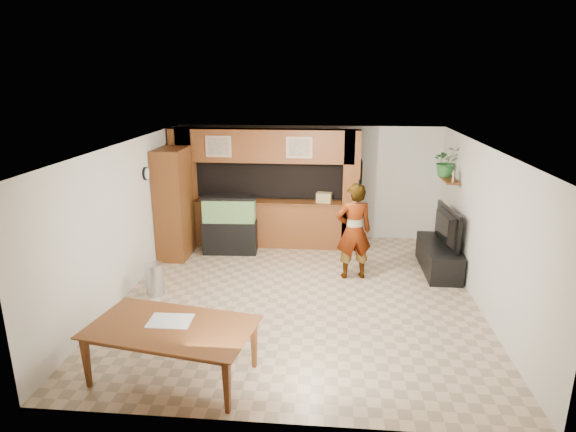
# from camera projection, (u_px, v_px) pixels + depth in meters

# --- Properties ---
(floor) EXTENTS (6.50, 6.50, 0.00)m
(floor) POSITION_uv_depth(u_px,v_px,m) (298.00, 295.00, 8.40)
(floor) COLOR tan
(floor) RESTS_ON ground
(ceiling) EXTENTS (6.50, 6.50, 0.00)m
(ceiling) POSITION_uv_depth(u_px,v_px,m) (299.00, 146.00, 7.67)
(ceiling) COLOR white
(ceiling) RESTS_ON wall_back
(wall_back) EXTENTS (6.00, 0.00, 6.00)m
(wall_back) POSITION_uv_depth(u_px,v_px,m) (308.00, 182.00, 11.14)
(wall_back) COLOR beige
(wall_back) RESTS_ON floor
(wall_left) EXTENTS (0.00, 6.50, 6.50)m
(wall_left) POSITION_uv_depth(u_px,v_px,m) (125.00, 219.00, 8.29)
(wall_left) COLOR beige
(wall_left) RESTS_ON floor
(wall_right) EXTENTS (0.00, 6.50, 6.50)m
(wall_right) POSITION_uv_depth(u_px,v_px,m) (483.00, 229.00, 7.78)
(wall_right) COLOR beige
(wall_right) RESTS_ON floor
(partition) EXTENTS (4.20, 0.99, 2.60)m
(partition) POSITION_uv_depth(u_px,v_px,m) (264.00, 187.00, 10.63)
(partition) COLOR brown
(partition) RESTS_ON floor
(wall_clock) EXTENTS (0.05, 0.25, 0.25)m
(wall_clock) POSITION_uv_depth(u_px,v_px,m) (146.00, 174.00, 9.08)
(wall_clock) COLOR black
(wall_clock) RESTS_ON wall_left
(wall_shelf) EXTENTS (0.25, 0.90, 0.04)m
(wall_shelf) POSITION_uv_depth(u_px,v_px,m) (449.00, 179.00, 9.54)
(wall_shelf) COLOR brown
(wall_shelf) RESTS_ON wall_right
(pantry_cabinet) EXTENTS (0.57, 0.93, 2.28)m
(pantry_cabinet) POSITION_uv_depth(u_px,v_px,m) (174.00, 204.00, 9.92)
(pantry_cabinet) COLOR brown
(pantry_cabinet) RESTS_ON floor
(trash_can) EXTENTS (0.31, 0.31, 0.57)m
(trash_can) POSITION_uv_depth(u_px,v_px,m) (155.00, 279.00, 8.35)
(trash_can) COLOR #B2B2B7
(trash_can) RESTS_ON floor
(aquarium) EXTENTS (1.13, 0.43, 1.26)m
(aquarium) POSITION_uv_depth(u_px,v_px,m) (230.00, 225.00, 10.23)
(aquarium) COLOR black
(aquarium) RESTS_ON floor
(tv_stand) EXTENTS (0.60, 1.62, 0.54)m
(tv_stand) POSITION_uv_depth(u_px,v_px,m) (438.00, 257.00, 9.38)
(tv_stand) COLOR black
(tv_stand) RESTS_ON floor
(television) EXTENTS (0.29, 1.27, 0.73)m
(television) POSITION_uv_depth(u_px,v_px,m) (441.00, 226.00, 9.20)
(television) COLOR black
(television) RESTS_ON tv_stand
(photo_frame) EXTENTS (0.07, 0.16, 0.21)m
(photo_frame) POSITION_uv_depth(u_px,v_px,m) (453.00, 176.00, 9.20)
(photo_frame) COLOR tan
(photo_frame) RESTS_ON wall_shelf
(potted_plant) EXTENTS (0.61, 0.55, 0.61)m
(potted_plant) POSITION_uv_depth(u_px,v_px,m) (446.00, 161.00, 9.63)
(potted_plant) COLOR #2C6E30
(potted_plant) RESTS_ON wall_shelf
(person) EXTENTS (0.74, 0.57, 1.83)m
(person) POSITION_uv_depth(u_px,v_px,m) (354.00, 231.00, 8.89)
(person) COLOR #978353
(person) RESTS_ON floor
(microphone) EXTENTS (0.03, 0.09, 0.15)m
(microphone) POSITION_uv_depth(u_px,v_px,m) (359.00, 183.00, 8.47)
(microphone) COLOR black
(microphone) RESTS_ON person
(dining_table) EXTENTS (2.20, 1.47, 0.71)m
(dining_table) POSITION_uv_depth(u_px,v_px,m) (171.00, 353.00, 5.99)
(dining_table) COLOR brown
(dining_table) RESTS_ON floor
(newspaper_a) EXTENTS (0.55, 0.40, 0.01)m
(newspaper_a) POSITION_uv_depth(u_px,v_px,m) (170.00, 321.00, 6.05)
(newspaper_a) COLOR silver
(newspaper_a) RESTS_ON dining_table
(counter_box) EXTENTS (0.34, 0.25, 0.21)m
(counter_box) POSITION_uv_depth(u_px,v_px,m) (324.00, 197.00, 10.39)
(counter_box) COLOR #9D8955
(counter_box) RESTS_ON partition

